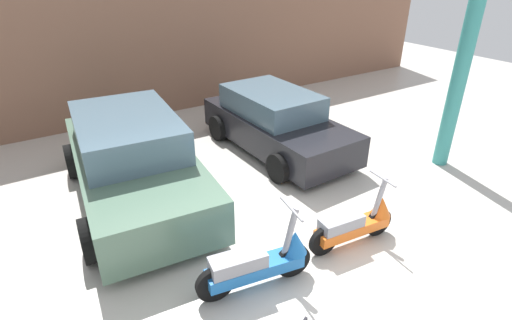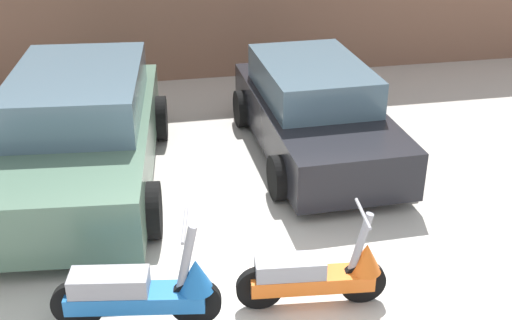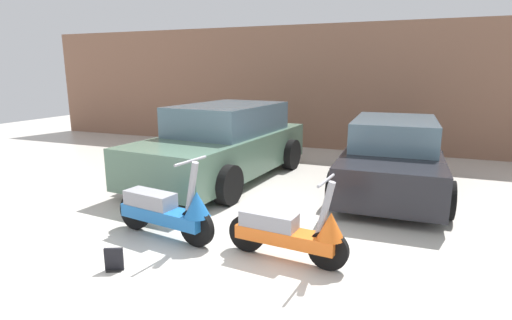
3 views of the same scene
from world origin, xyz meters
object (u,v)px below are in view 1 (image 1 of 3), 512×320
(car_rear_left, at_px, (133,161))
(support_column_side, at_px, (458,84))
(scooter_front_right, at_px, (356,222))
(scooter_front_left, at_px, (260,262))
(car_rear_center, at_px, (276,122))

(car_rear_left, height_order, support_column_side, support_column_side)
(scooter_front_right, distance_m, car_rear_left, 3.83)
(scooter_front_left, xyz_separation_m, car_rear_left, (-0.65, 3.01, 0.32))
(scooter_front_left, height_order, car_rear_center, car_rear_center)
(scooter_front_left, height_order, car_rear_left, car_rear_left)
(scooter_front_left, relative_size, support_column_side, 0.47)
(scooter_front_right, distance_m, support_column_side, 3.75)
(car_rear_left, bearing_deg, support_column_side, 75.20)
(scooter_front_right, xyz_separation_m, car_rear_center, (0.90, 3.34, 0.25))
(scooter_front_right, bearing_deg, support_column_side, 20.97)
(scooter_front_left, bearing_deg, support_column_side, 19.22)
(scooter_front_right, xyz_separation_m, car_rear_left, (-2.32, 3.04, 0.34))
(scooter_front_right, relative_size, car_rear_left, 0.33)
(scooter_front_left, bearing_deg, car_rear_center, 61.52)
(car_rear_center, bearing_deg, support_column_side, 44.63)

